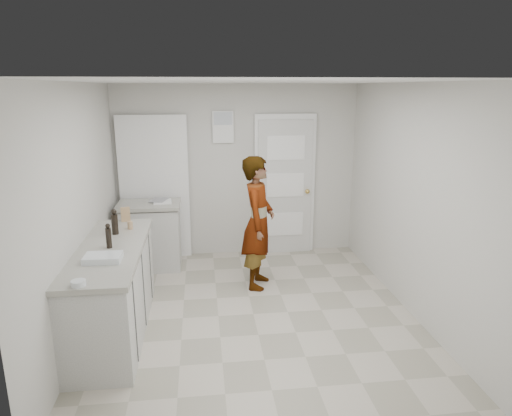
{
  "coord_description": "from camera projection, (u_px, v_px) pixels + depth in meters",
  "views": [
    {
      "loc": [
        -0.53,
        -4.58,
        2.45
      ],
      "look_at": [
        0.08,
        0.4,
        1.12
      ],
      "focal_mm": 32.0,
      "sensor_mm": 36.0,
      "label": 1
    }
  ],
  "objects": [
    {
      "name": "ground",
      "position": [
        253.0,
        314.0,
        5.08
      ],
      "size": [
        4.0,
        4.0,
        0.0
      ],
      "primitive_type": "plane",
      "color": "#9C9683",
      "rests_on": "ground"
    },
    {
      "name": "room_shell",
      "position": [
        226.0,
        188.0,
        6.67
      ],
      "size": [
        4.0,
        4.0,
        4.0
      ],
      "color": "beige",
      "rests_on": "ground"
    },
    {
      "name": "main_counter",
      "position": [
        113.0,
        294.0,
        4.61
      ],
      "size": [
        0.64,
        1.96,
        0.93
      ],
      "color": "silver",
      "rests_on": "ground"
    },
    {
      "name": "side_counter",
      "position": [
        151.0,
        238.0,
        6.31
      ],
      "size": [
        0.84,
        0.61,
        0.93
      ],
      "color": "silver",
      "rests_on": "ground"
    },
    {
      "name": "person",
      "position": [
        258.0,
        223.0,
        5.63
      ],
      "size": [
        0.55,
        0.69,
        1.66
      ],
      "primitive_type": "imported",
      "rotation": [
        0.0,
        0.0,
        1.28
      ],
      "color": "silver",
      "rests_on": "ground"
    },
    {
      "name": "cake_mix_box",
      "position": [
        125.0,
        214.0,
        5.32
      ],
      "size": [
        0.11,
        0.07,
        0.17
      ],
      "primitive_type": "cube",
      "rotation": [
        0.0,
        0.0,
        0.23
      ],
      "color": "#94764A",
      "rests_on": "main_counter"
    },
    {
      "name": "spice_jar",
      "position": [
        130.0,
        225.0,
        5.04
      ],
      "size": [
        0.06,
        0.06,
        0.09
      ],
      "primitive_type": "cylinder",
      "color": "tan",
      "rests_on": "main_counter"
    },
    {
      "name": "oil_cruet_a",
      "position": [
        115.0,
        222.0,
        4.85
      ],
      "size": [
        0.07,
        0.07,
        0.28
      ],
      "color": "black",
      "rests_on": "main_counter"
    },
    {
      "name": "oil_cruet_b",
      "position": [
        109.0,
        236.0,
        4.43
      ],
      "size": [
        0.05,
        0.05,
        0.25
      ],
      "color": "black",
      "rests_on": "main_counter"
    },
    {
      "name": "baking_dish",
      "position": [
        103.0,
        258.0,
        4.12
      ],
      "size": [
        0.33,
        0.24,
        0.06
      ],
      "rotation": [
        0.0,
        0.0,
        -0.02
      ],
      "color": "silver",
      "rests_on": "main_counter"
    },
    {
      "name": "egg_bowl",
      "position": [
        78.0,
        283.0,
        3.6
      ],
      "size": [
        0.12,
        0.12,
        0.04
      ],
      "color": "silver",
      "rests_on": "main_counter"
    },
    {
      "name": "papers",
      "position": [
        163.0,
        202.0,
        6.25
      ],
      "size": [
        0.26,
        0.32,
        0.01
      ],
      "primitive_type": "cube",
      "rotation": [
        0.0,
        0.0,
        0.07
      ],
      "color": "white",
      "rests_on": "side_counter"
    }
  ]
}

